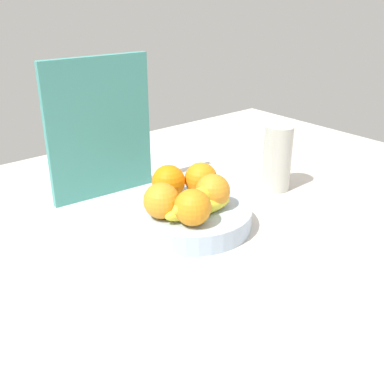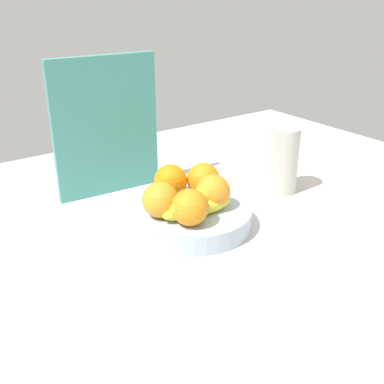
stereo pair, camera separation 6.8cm
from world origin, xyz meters
TOP-DOWN VIEW (x-y plane):
  - ground_plane at (0.00, 0.00)cm, footprint 180.00×140.00cm
  - fruit_bowl at (-2.12, 1.50)cm, footprint 27.52×27.52cm
  - orange_front_left at (-2.54, 9.75)cm, footprint 7.99×7.99cm
  - orange_front_right at (-10.18, 2.18)cm, footprint 7.99×7.99cm
  - orange_center at (-7.04, -4.64)cm, footprint 7.99×7.99cm
  - orange_back_left at (1.80, -1.15)cm, footprint 7.99×7.99cm
  - orange_back_right at (4.45, 6.06)cm, footprint 7.99×7.99cm
  - banana_bunch at (-3.58, -2.38)cm, footprint 17.55×7.77cm
  - cutting_board at (-8.62, 30.31)cm, footprint 28.06×3.72cm
  - thermos_tumbler at (29.32, 3.58)cm, footprint 7.75×7.75cm

SIDE VIEW (x-z plane):
  - ground_plane at x=0.00cm, z-range -3.00..0.00cm
  - fruit_bowl at x=-2.12cm, z-range 0.00..4.65cm
  - banana_bunch at x=-3.58cm, z-range 4.65..10.85cm
  - orange_front_left at x=-2.54cm, z-range 4.65..12.64cm
  - orange_front_right at x=-10.18cm, z-range 4.65..12.64cm
  - orange_center at x=-7.04cm, z-range 4.65..12.64cm
  - orange_back_left at x=1.80cm, z-range 4.65..12.64cm
  - orange_back_right at x=4.45cm, z-range 4.65..12.64cm
  - thermos_tumbler at x=29.32cm, z-range 0.00..17.75cm
  - cutting_board at x=-8.62cm, z-range 0.00..36.00cm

